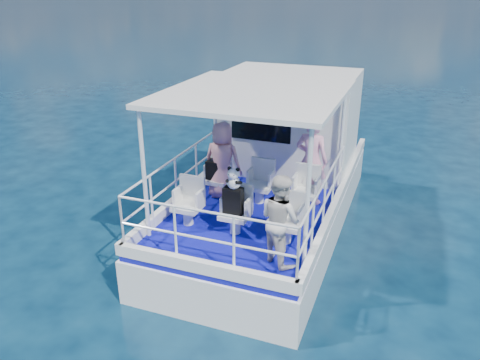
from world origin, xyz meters
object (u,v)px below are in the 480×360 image
(passenger_port_fwd, at_px, (222,161))
(passenger_stbd_aft, at_px, (280,219))
(backpack_center, at_px, (233,201))
(panda, at_px, (234,178))

(passenger_port_fwd, bearing_deg, passenger_stbd_aft, 132.23)
(passenger_port_fwd, bearing_deg, backpack_center, 118.90)
(backpack_center, bearing_deg, panda, -41.67)
(passenger_port_fwd, relative_size, panda, 4.15)
(backpack_center, distance_m, panda, 0.43)
(passenger_stbd_aft, bearing_deg, backpack_center, 8.35)
(passenger_stbd_aft, xyz_separation_m, panda, (-0.94, 0.50, 0.34))
(backpack_center, bearing_deg, passenger_port_fwd, 119.33)
(panda, bearing_deg, passenger_port_fwd, 119.59)
(passenger_port_fwd, height_order, backpack_center, passenger_port_fwd)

